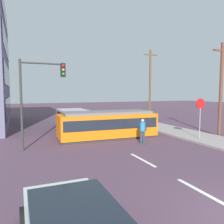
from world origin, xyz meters
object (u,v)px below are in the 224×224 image
Objects in this scene: city_bus at (75,118)px; pedestrian_crossing at (143,130)px; stop_sign at (200,110)px; traffic_light_mast at (39,88)px; utility_pole_near at (221,88)px; streetcar_tram at (107,124)px; utility_pole_mid at (150,84)px.

pedestrian_crossing is (2.77, -7.83, -0.07)m from city_bus.
stop_sign is at bearing -49.99° from city_bus.
city_bus is 1.05× the size of traffic_light_mast.
traffic_light_mast is at bearing 174.06° from utility_pole_near.
utility_pole_mid reaches higher than streetcar_tram.
pedestrian_crossing is 4.58m from stop_sign.
utility_pole_near reaches higher than pedestrian_crossing.
city_bus is at bearing 60.85° from traffic_light_mast.
utility_pole_near is (9.51, -8.08, 2.76)m from city_bus.
stop_sign is (5.82, -3.40, 1.15)m from streetcar_tram.
pedestrian_crossing is 0.31× the size of traffic_light_mast.
stop_sign is 11.11m from traffic_light_mast.
city_bus is 0.79× the size of utility_pole_near.
utility_pole_mid is at bearing 75.29° from stop_sign.
utility_pole_mid is at bearing 55.59° from pedestrian_crossing.
utility_pole_mid reaches higher than utility_pole_near.
streetcar_tram is 1.38× the size of traffic_light_mast.
pedestrian_crossing is at bearing -61.87° from streetcar_tram.
stop_sign is 0.34× the size of utility_pole_mid.
stop_sign is at bearing -104.71° from utility_pole_mid.
traffic_light_mast reaches higher than streetcar_tram.
city_bus is 1.96× the size of stop_sign.
utility_pole_near reaches higher than stop_sign.
city_bus is at bearing -164.05° from utility_pole_mid.
traffic_light_mast is at bearing -162.16° from streetcar_tram.
pedestrian_crossing is 13.46m from utility_pole_mid.
utility_pole_mid is at bearing 34.72° from traffic_light_mast.
pedestrian_crossing is at bearing -9.80° from traffic_light_mast.
stop_sign is at bearing -30.27° from streetcar_tram.
traffic_light_mast reaches higher than city_bus.
streetcar_tram is 0.86× the size of utility_pole_mid.
utility_pole_mid reaches higher than stop_sign.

